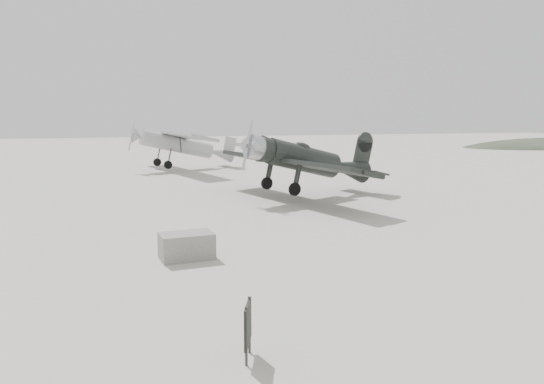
{
  "coord_description": "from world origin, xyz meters",
  "views": [
    {
      "loc": [
        -3.82,
        -18.43,
        4.62
      ],
      "look_at": [
        1.29,
        1.36,
        1.5
      ],
      "focal_mm": 35.0,
      "sensor_mm": 36.0,
      "label": 1
    }
  ],
  "objects_px": {
    "highwing_monoplane": "(181,142)",
    "sign_board": "(248,325)",
    "lowwing_monoplane": "(308,160)",
    "equipment_block": "(187,246)"
  },
  "relations": [
    {
      "from": "lowwing_monoplane",
      "to": "sign_board",
      "type": "distance_m",
      "value": 19.15
    },
    {
      "from": "highwing_monoplane",
      "to": "sign_board",
      "type": "relative_size",
      "value": 10.96
    },
    {
      "from": "lowwing_monoplane",
      "to": "highwing_monoplane",
      "type": "height_order",
      "value": "lowwing_monoplane"
    },
    {
      "from": "highwing_monoplane",
      "to": "sign_board",
      "type": "height_order",
      "value": "highwing_monoplane"
    },
    {
      "from": "sign_board",
      "to": "lowwing_monoplane",
      "type": "bearing_deg",
      "value": 86.77
    },
    {
      "from": "equipment_block",
      "to": "sign_board",
      "type": "bearing_deg",
      "value": -86.41
    },
    {
      "from": "lowwing_monoplane",
      "to": "equipment_block",
      "type": "relative_size",
      "value": 7.12
    },
    {
      "from": "lowwing_monoplane",
      "to": "highwing_monoplane",
      "type": "distance_m",
      "value": 16.73
    },
    {
      "from": "highwing_monoplane",
      "to": "equipment_block",
      "type": "bearing_deg",
      "value": -111.52
    },
    {
      "from": "lowwing_monoplane",
      "to": "highwing_monoplane",
      "type": "xyz_separation_m",
      "value": [
        -5.4,
        15.83,
        0.2
      ]
    }
  ]
}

